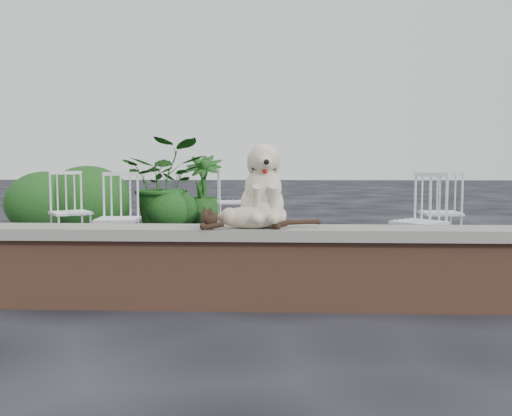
{
  "coord_description": "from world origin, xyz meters",
  "views": [
    {
      "loc": [
        -0.22,
        -3.9,
        1.04
      ],
      "look_at": [
        -0.39,
        0.2,
        0.7
      ],
      "focal_mm": 38.72,
      "sensor_mm": 36.0,
      "label": 1
    }
  ],
  "objects_px": {
    "chair_e": "(232,201)",
    "potted_plant_b": "(202,191)",
    "chair_d": "(419,221)",
    "potted_plant_a": "(165,183)",
    "cat": "(250,216)",
    "dog": "(262,184)",
    "chair_a": "(71,211)",
    "chair_b": "(118,218)",
    "chair_c": "(440,212)"
  },
  "relations": [
    {
      "from": "chair_e",
      "to": "potted_plant_b",
      "type": "xyz_separation_m",
      "value": [
        -0.55,
        0.74,
        0.11
      ]
    },
    {
      "from": "chair_d",
      "to": "potted_plant_a",
      "type": "relative_size",
      "value": 0.66
    },
    {
      "from": "potted_plant_b",
      "to": "cat",
      "type": "bearing_deg",
      "value": -78.36
    },
    {
      "from": "potted_plant_a",
      "to": "cat",
      "type": "bearing_deg",
      "value": -71.88
    },
    {
      "from": "chair_d",
      "to": "dog",
      "type": "bearing_deg",
      "value": -87.15
    },
    {
      "from": "chair_a",
      "to": "chair_e",
      "type": "distance_m",
      "value": 2.55
    },
    {
      "from": "chair_b",
      "to": "potted_plant_a",
      "type": "relative_size",
      "value": 0.66
    },
    {
      "from": "chair_d",
      "to": "chair_e",
      "type": "bearing_deg",
      "value": 175.17
    },
    {
      "from": "cat",
      "to": "chair_d",
      "type": "height_order",
      "value": "chair_d"
    },
    {
      "from": "cat",
      "to": "chair_b",
      "type": "relative_size",
      "value": 1.08
    },
    {
      "from": "dog",
      "to": "chair_a",
      "type": "distance_m",
      "value": 3.36
    },
    {
      "from": "chair_e",
      "to": "chair_c",
      "type": "relative_size",
      "value": 1.0
    },
    {
      "from": "chair_c",
      "to": "potted_plant_b",
      "type": "bearing_deg",
      "value": -39.62
    },
    {
      "from": "chair_b",
      "to": "potted_plant_b",
      "type": "bearing_deg",
      "value": 77.41
    },
    {
      "from": "chair_b",
      "to": "potted_plant_a",
      "type": "distance_m",
      "value": 3.23
    },
    {
      "from": "chair_a",
      "to": "chair_b",
      "type": "height_order",
      "value": "same"
    },
    {
      "from": "dog",
      "to": "chair_e",
      "type": "xyz_separation_m",
      "value": [
        -0.59,
        4.25,
        -0.41
      ]
    },
    {
      "from": "chair_a",
      "to": "chair_e",
      "type": "xyz_separation_m",
      "value": [
        1.74,
        1.86,
        0.0
      ]
    },
    {
      "from": "dog",
      "to": "cat",
      "type": "distance_m",
      "value": 0.27
    },
    {
      "from": "potted_plant_a",
      "to": "chair_c",
      "type": "bearing_deg",
      "value": -32.34
    },
    {
      "from": "chair_c",
      "to": "chair_d",
      "type": "distance_m",
      "value": 1.14
    },
    {
      "from": "dog",
      "to": "chair_e",
      "type": "relative_size",
      "value": 0.64
    },
    {
      "from": "dog",
      "to": "chair_b",
      "type": "xyz_separation_m",
      "value": [
        -1.55,
        1.65,
        -0.41
      ]
    },
    {
      "from": "chair_e",
      "to": "chair_b",
      "type": "distance_m",
      "value": 2.77
    },
    {
      "from": "chair_a",
      "to": "chair_d",
      "type": "xyz_separation_m",
      "value": [
        3.83,
        -0.9,
        0.0
      ]
    },
    {
      "from": "potted_plant_b",
      "to": "chair_d",
      "type": "bearing_deg",
      "value": -53.07
    },
    {
      "from": "cat",
      "to": "chair_e",
      "type": "height_order",
      "value": "chair_e"
    },
    {
      "from": "chair_a",
      "to": "potted_plant_b",
      "type": "bearing_deg",
      "value": 30.04
    },
    {
      "from": "dog",
      "to": "cat",
      "type": "relative_size",
      "value": 0.59
    },
    {
      "from": "chair_e",
      "to": "chair_d",
      "type": "xyz_separation_m",
      "value": [
        2.09,
        -2.77,
        0.0
      ]
    },
    {
      "from": "chair_c",
      "to": "chair_d",
      "type": "height_order",
      "value": "same"
    },
    {
      "from": "cat",
      "to": "potted_plant_b",
      "type": "bearing_deg",
      "value": 93.91
    },
    {
      "from": "chair_c",
      "to": "chair_b",
      "type": "relative_size",
      "value": 1.0
    },
    {
      "from": "dog",
      "to": "chair_b",
      "type": "height_order",
      "value": "dog"
    },
    {
      "from": "potted_plant_a",
      "to": "chair_e",
      "type": "bearing_deg",
      "value": -28.65
    },
    {
      "from": "potted_plant_b",
      "to": "chair_e",
      "type": "bearing_deg",
      "value": -53.67
    },
    {
      "from": "potted_plant_b",
      "to": "dog",
      "type": "bearing_deg",
      "value": -77.15
    },
    {
      "from": "dog",
      "to": "chair_c",
      "type": "distance_m",
      "value": 3.24
    },
    {
      "from": "chair_b",
      "to": "chair_e",
      "type": "bearing_deg",
      "value": 64.22
    },
    {
      "from": "potted_plant_a",
      "to": "potted_plant_b",
      "type": "relative_size",
      "value": 1.23
    },
    {
      "from": "chair_e",
      "to": "chair_d",
      "type": "height_order",
      "value": "same"
    },
    {
      "from": "chair_e",
      "to": "chair_c",
      "type": "distance_m",
      "value": 3.12
    },
    {
      "from": "chair_a",
      "to": "potted_plant_b",
      "type": "relative_size",
      "value": 0.81
    },
    {
      "from": "cat",
      "to": "potted_plant_b",
      "type": "relative_size",
      "value": 0.87
    },
    {
      "from": "chair_a",
      "to": "potted_plant_b",
      "type": "height_order",
      "value": "potted_plant_b"
    },
    {
      "from": "chair_a",
      "to": "chair_d",
      "type": "distance_m",
      "value": 3.93
    },
    {
      "from": "chair_a",
      "to": "chair_e",
      "type": "bearing_deg",
      "value": 11.62
    },
    {
      "from": "chair_b",
      "to": "chair_d",
      "type": "xyz_separation_m",
      "value": [
        3.05,
        -0.17,
        0.0
      ]
    },
    {
      "from": "dog",
      "to": "chair_b",
      "type": "distance_m",
      "value": 2.3
    },
    {
      "from": "chair_c",
      "to": "chair_b",
      "type": "height_order",
      "value": "same"
    }
  ]
}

